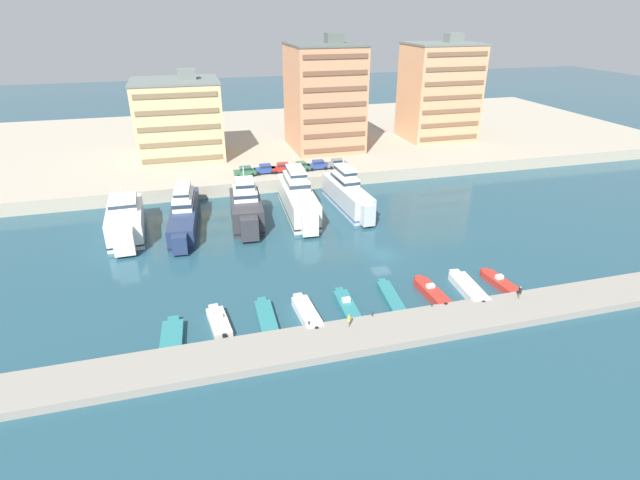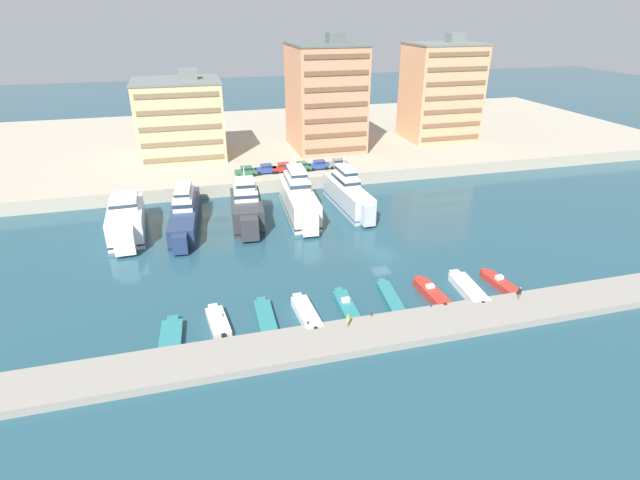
# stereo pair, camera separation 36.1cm
# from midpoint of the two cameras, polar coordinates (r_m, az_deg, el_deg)

# --- Properties ---
(ground_plane) EXTENTS (400.00, 400.00, 0.00)m
(ground_plane) POSITION_cam_midpoint_polar(r_m,az_deg,el_deg) (70.05, 7.23, -1.73)
(ground_plane) COLOR #234C5B
(quay_promenade) EXTENTS (180.00, 70.00, 2.38)m
(quay_promenade) POSITION_cam_midpoint_polar(r_m,az_deg,el_deg) (128.10, -3.67, 11.41)
(quay_promenade) COLOR #ADA38E
(quay_promenade) RESTS_ON ground
(pier_dock) EXTENTS (120.00, 5.59, 0.86)m
(pier_dock) POSITION_cam_midpoint_polar(r_m,az_deg,el_deg) (56.27, 13.95, -9.11)
(pier_dock) COLOR gray
(pier_dock) RESTS_ON ground
(yacht_white_far_left) EXTENTS (5.52, 16.45, 7.35)m
(yacht_white_far_left) POSITION_cam_midpoint_polar(r_m,az_deg,el_deg) (80.34, -21.16, 2.13)
(yacht_white_far_left) COLOR white
(yacht_white_far_left) RESTS_ON ground
(yacht_navy_left) EXTENTS (5.51, 22.03, 7.72)m
(yacht_navy_left) POSITION_cam_midpoint_polar(r_m,az_deg,el_deg) (81.13, -15.07, 3.08)
(yacht_navy_left) COLOR navy
(yacht_navy_left) RESTS_ON ground
(yacht_charcoal_mid_left) EXTENTS (5.63, 15.48, 8.71)m
(yacht_charcoal_mid_left) POSITION_cam_midpoint_polar(r_m,az_deg,el_deg) (79.73, -8.24, 3.63)
(yacht_charcoal_mid_left) COLOR #333338
(yacht_charcoal_mid_left) RESTS_ON ground
(yacht_ivory_center_left) EXTENTS (5.28, 20.69, 9.14)m
(yacht_ivory_center_left) POSITION_cam_midpoint_polar(r_m,az_deg,el_deg) (82.88, -2.34, 4.87)
(yacht_ivory_center_left) COLOR silver
(yacht_ivory_center_left) RESTS_ON ground
(yacht_silver_center) EXTENTS (4.45, 18.71, 8.65)m
(yacht_silver_center) POSITION_cam_midpoint_polar(r_m,az_deg,el_deg) (85.32, 3.35, 5.31)
(yacht_silver_center) COLOR silver
(yacht_silver_center) RESTS_ON ground
(motorboat_teal_far_left) EXTENTS (2.47, 6.15, 0.83)m
(motorboat_teal_far_left) POSITION_cam_midpoint_polar(r_m,az_deg,el_deg) (55.14, -16.44, -10.29)
(motorboat_teal_far_left) COLOR teal
(motorboat_teal_far_left) RESTS_ON ground
(motorboat_cream_left) EXTENTS (2.46, 6.55, 1.20)m
(motorboat_cream_left) POSITION_cam_midpoint_polar(r_m,az_deg,el_deg) (55.89, -11.41, -9.11)
(motorboat_cream_left) COLOR beige
(motorboat_cream_left) RESTS_ON ground
(motorboat_teal_mid_left) EXTENTS (2.00, 8.14, 0.82)m
(motorboat_teal_mid_left) POSITION_cam_midpoint_polar(r_m,az_deg,el_deg) (55.66, -6.04, -8.91)
(motorboat_teal_mid_left) COLOR teal
(motorboat_teal_mid_left) RESTS_ON ground
(motorboat_white_center_left) EXTENTS (2.22, 7.43, 1.06)m
(motorboat_white_center_left) POSITION_cam_midpoint_polar(r_m,az_deg,el_deg) (55.98, -1.43, -8.35)
(motorboat_white_center_left) COLOR white
(motorboat_white_center_left) RESTS_ON ground
(motorboat_teal_center) EXTENTS (1.93, 7.27, 1.19)m
(motorboat_teal_center) POSITION_cam_midpoint_polar(r_m,az_deg,el_deg) (57.62, 3.19, -7.48)
(motorboat_teal_center) COLOR teal
(motorboat_teal_center) RESTS_ON ground
(motorboat_teal_center_right) EXTENTS (2.35, 8.42, 0.81)m
(motorboat_teal_center_right) POSITION_cam_midpoint_polar(r_m,az_deg,el_deg) (59.47, 8.27, -6.63)
(motorboat_teal_center_right) COLOR teal
(motorboat_teal_center_right) RESTS_ON ground
(motorboat_red_mid_right) EXTENTS (1.95, 6.98, 1.45)m
(motorboat_red_mid_right) POSITION_cam_midpoint_polar(r_m,az_deg,el_deg) (61.18, 12.70, -5.86)
(motorboat_red_mid_right) COLOR red
(motorboat_red_mid_right) RESTS_ON ground
(motorboat_white_right) EXTENTS (2.68, 8.08, 0.94)m
(motorboat_white_right) POSITION_cam_midpoint_polar(r_m,az_deg,el_deg) (63.29, 16.68, -5.30)
(motorboat_white_right) COLOR white
(motorboat_white_right) RESTS_ON ground
(motorboat_red_far_right) EXTENTS (2.16, 6.70, 1.33)m
(motorboat_red_far_right) POSITION_cam_midpoint_polar(r_m,az_deg,el_deg) (65.75, 20.01, -4.63)
(motorboat_red_far_right) COLOR red
(motorboat_red_far_right) RESTS_ON ground
(car_green_far_left) EXTENTS (4.14, 2.00, 1.80)m
(car_green_far_left) POSITION_cam_midpoint_polar(r_m,az_deg,el_deg) (95.86, -8.35, 7.83)
(car_green_far_left) COLOR #2D6642
(car_green_far_left) RESTS_ON quay_promenade
(car_blue_left) EXTENTS (4.15, 2.03, 1.80)m
(car_blue_left) POSITION_cam_midpoint_polar(r_m,az_deg,el_deg) (96.78, -6.10, 8.12)
(car_blue_left) COLOR #28428E
(car_blue_left) RESTS_ON quay_promenade
(car_red_mid_left) EXTENTS (4.11, 1.94, 1.80)m
(car_red_mid_left) POSITION_cam_midpoint_polar(r_m,az_deg,el_deg) (97.27, -4.12, 8.29)
(car_red_mid_left) COLOR red
(car_red_mid_left) RESTS_ON quay_promenade
(car_green_center_left) EXTENTS (4.21, 2.16, 1.80)m
(car_green_center_left) POSITION_cam_midpoint_polar(r_m,az_deg,el_deg) (97.75, -2.13, 8.42)
(car_green_center_left) COLOR #2D6642
(car_green_center_left) RESTS_ON quay_promenade
(car_blue_center) EXTENTS (4.14, 1.99, 1.80)m
(car_blue_center) POSITION_cam_midpoint_polar(r_m,az_deg,el_deg) (98.84, -0.04, 8.62)
(car_blue_center) COLOR #28428E
(car_blue_center) RESTS_ON quay_promenade
(car_grey_center_right) EXTENTS (4.11, 1.94, 1.80)m
(car_grey_center_right) POSITION_cam_midpoint_polar(r_m,az_deg,el_deg) (99.92, 2.17, 8.79)
(car_grey_center_right) COLOR slate
(car_grey_center_right) RESTS_ON quay_promenade
(apartment_block_far_left) EXTENTS (17.35, 15.14, 17.82)m
(apartment_block_far_left) POSITION_cam_midpoint_polar(r_m,az_deg,el_deg) (110.06, -15.62, 13.19)
(apartment_block_far_left) COLOR #E0BC84
(apartment_block_far_left) RESTS_ON quay_promenade
(apartment_block_left) EXTENTS (14.89, 17.11, 24.15)m
(apartment_block_left) POSITION_cam_midpoint_polar(r_m,az_deg,el_deg) (113.47, 0.71, 16.03)
(apartment_block_left) COLOR tan
(apartment_block_left) RESTS_ON quay_promenade
(apartment_block_mid_left) EXTENTS (16.13, 13.62, 23.69)m
(apartment_block_mid_left) POSITION_cam_midpoint_polar(r_m,az_deg,el_deg) (125.66, 13.72, 16.14)
(apartment_block_mid_left) COLOR tan
(apartment_block_mid_left) RESTS_ON quay_promenade
(pedestrian_near_edge) EXTENTS (0.39, 0.53, 1.55)m
(pedestrian_near_edge) POSITION_cam_midpoint_polar(r_m,az_deg,el_deg) (52.80, 3.44, -9.04)
(pedestrian_near_edge) COLOR #7A6B56
(pedestrian_near_edge) RESTS_ON pier_dock
(pedestrian_mid_deck) EXTENTS (0.32, 0.61, 1.61)m
(pedestrian_mid_deck) POSITION_cam_midpoint_polar(r_m,az_deg,el_deg) (61.74, 22.02, -5.54)
(pedestrian_mid_deck) COLOR #7A6B56
(pedestrian_mid_deck) RESTS_ON pier_dock
(bollard_west) EXTENTS (0.20, 0.20, 0.61)m
(bollard_west) POSITION_cam_midpoint_polar(r_m,az_deg,el_deg) (53.18, -1.19, -9.50)
(bollard_west) COLOR #2D2D33
(bollard_west) RESTS_ON pier_dock
(bollard_west_mid) EXTENTS (0.20, 0.20, 0.61)m
(bollard_west_mid) POSITION_cam_midpoint_polar(r_m,az_deg,el_deg) (55.02, 6.11, -8.34)
(bollard_west_mid) COLOR #2D2D33
(bollard_west_mid) RESTS_ON pier_dock
(bollard_east_mid) EXTENTS (0.20, 0.20, 0.61)m
(bollard_east_mid) POSITION_cam_midpoint_polar(r_m,az_deg,el_deg) (57.69, 12.80, -7.16)
(bollard_east_mid) COLOR #2D2D33
(bollard_east_mid) RESTS_ON pier_dock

